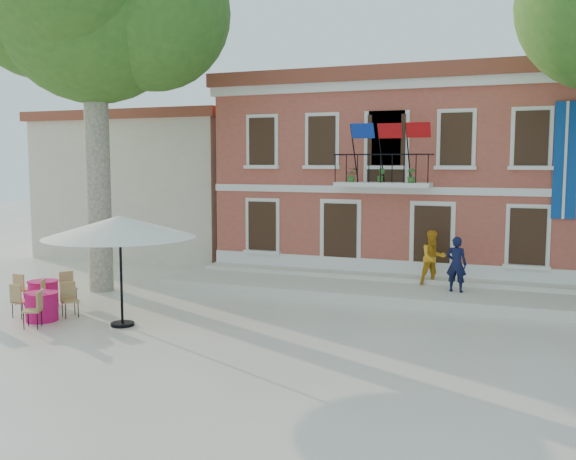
# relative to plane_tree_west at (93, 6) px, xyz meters

# --- Properties ---
(ground) EXTENTS (90.00, 90.00, 0.00)m
(ground) POSITION_rel_plane_tree_west_xyz_m (6.56, -1.67, -9.20)
(ground) COLOR beige
(ground) RESTS_ON ground
(main_building) EXTENTS (13.50, 9.59, 7.50)m
(main_building) POSITION_rel_plane_tree_west_xyz_m (8.56, 8.32, -5.42)
(main_building) COLOR #AC593E
(main_building) RESTS_ON ground
(neighbor_west) EXTENTS (9.40, 9.40, 6.40)m
(neighbor_west) POSITION_rel_plane_tree_west_xyz_m (-2.94, 9.33, -5.98)
(neighbor_west) COLOR beige
(neighbor_west) RESTS_ON ground
(terrace) EXTENTS (14.00, 3.40, 0.30)m
(terrace) POSITION_rel_plane_tree_west_xyz_m (8.56, 2.73, -9.05)
(terrace) COLOR silver
(terrace) RESTS_ON ground
(plane_tree_west) EXTENTS (6.35, 6.35, 12.47)m
(plane_tree_west) POSITION_rel_plane_tree_west_xyz_m (0.00, 0.00, 0.00)
(plane_tree_west) COLOR #A59E84
(plane_tree_west) RESTS_ON ground
(patio_umbrella) EXTENTS (3.89, 3.89, 2.89)m
(patio_umbrella) POSITION_rel_plane_tree_west_xyz_m (3.42, -3.60, -6.60)
(patio_umbrella) COLOR black
(patio_umbrella) RESTS_ON ground
(pedestrian_navy) EXTENTS (0.66, 0.48, 1.71)m
(pedestrian_navy) POSITION_rel_plane_tree_west_xyz_m (11.18, 2.57, -8.04)
(pedestrian_navy) COLOR black
(pedestrian_navy) RESTS_ON terrace
(pedestrian_orange) EXTENTS (1.09, 1.03, 1.77)m
(pedestrian_orange) POSITION_rel_plane_tree_west_xyz_m (10.34, 3.40, -8.01)
(pedestrian_orange) COLOR orange
(pedestrian_orange) RESTS_ON terrace
(cafe_table_0) EXTENTS (1.65, 1.87, 0.95)m
(cafe_table_0) POSITION_rel_plane_tree_west_xyz_m (-0.08, -2.60, -8.77)
(cafe_table_0) COLOR #C3126D
(cafe_table_0) RESTS_ON ground
(cafe_table_1) EXTENTS (1.70, 1.87, 0.95)m
(cafe_table_1) POSITION_rel_plane_tree_west_xyz_m (1.09, -3.96, -8.77)
(cafe_table_1) COLOR #C3126D
(cafe_table_1) RESTS_ON ground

